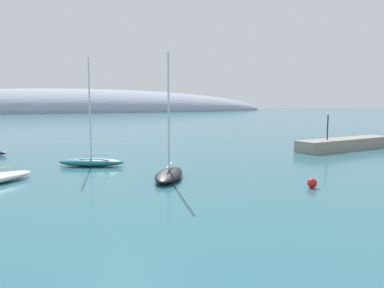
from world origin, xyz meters
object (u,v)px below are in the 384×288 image
at_px(sailboat_black_outer_mooring, 169,173).
at_px(harbor_lamp_post, 328,123).
at_px(sailboat_teal_near_shore, 91,161).
at_px(mooring_buoy_red, 312,183).

xyz_separation_m(sailboat_black_outer_mooring, harbor_lamp_post, (24.97, 9.09, 3.15)).
height_order(sailboat_teal_near_shore, sailboat_black_outer_mooring, sailboat_teal_near_shore).
bearing_deg(sailboat_teal_near_shore, mooring_buoy_red, 155.52).
height_order(sailboat_black_outer_mooring, mooring_buoy_red, sailboat_black_outer_mooring).
relative_size(sailboat_teal_near_shore, harbor_lamp_post, 3.00).
height_order(sailboat_teal_near_shore, harbor_lamp_post, sailboat_teal_near_shore).
xyz_separation_m(sailboat_teal_near_shore, harbor_lamp_post, (29.94, 0.23, 3.14)).
bearing_deg(harbor_lamp_post, sailboat_teal_near_shore, -179.56).
relative_size(sailboat_black_outer_mooring, mooring_buoy_red, 14.40).
bearing_deg(sailboat_black_outer_mooring, mooring_buoy_red, 78.49).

